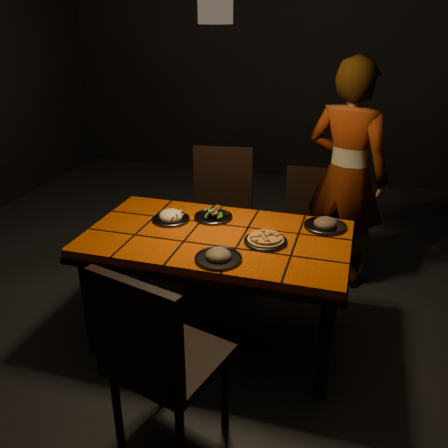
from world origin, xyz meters
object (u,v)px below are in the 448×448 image
(chair_far_right, at_px, (308,217))
(diner, at_px, (346,176))
(dining_table, at_px, (217,246))
(plate_pizza, at_px, (266,240))
(plate_pasta, at_px, (171,217))
(chair_near, at_px, (156,355))
(chair_far_left, at_px, (221,206))

(chair_far_right, bearing_deg, diner, -3.33)
(dining_table, relative_size, chair_far_right, 1.84)
(plate_pizza, height_order, plate_pasta, plate_pasta)
(plate_pasta, bearing_deg, chair_near, -71.47)
(chair_far_left, bearing_deg, dining_table, -83.25)
(dining_table, height_order, plate_pasta, plate_pasta)
(dining_table, bearing_deg, plate_pasta, 161.53)
(chair_near, distance_m, chair_far_right, 2.02)
(chair_near, height_order, diner, diner)
(diner, bearing_deg, chair_near, 90.62)
(chair_near, xyz_separation_m, chair_far_right, (0.44, 1.97, -0.09))
(chair_far_left, xyz_separation_m, diner, (0.93, 0.18, 0.28))
(dining_table, height_order, plate_pizza, plate_pizza)
(diner, distance_m, plate_pasta, 1.39)
(chair_near, height_order, plate_pasta, chair_near)
(plate_pizza, bearing_deg, dining_table, 174.79)
(dining_table, height_order, chair_far_right, chair_far_right)
(dining_table, bearing_deg, diner, 55.00)
(diner, relative_size, plate_pasta, 7.06)
(chair_far_right, bearing_deg, plate_pizza, -101.12)
(chair_near, height_order, plate_pizza, chair_near)
(chair_far_left, relative_size, plate_pasta, 4.21)
(dining_table, relative_size, diner, 0.93)
(plate_pasta, bearing_deg, chair_far_left, 79.88)
(chair_far_left, relative_size, plate_pizza, 3.57)
(plate_pizza, bearing_deg, chair_far_right, 82.34)
(dining_table, distance_m, plate_pasta, 0.38)
(diner, xyz_separation_m, plate_pizza, (-0.40, -1.04, -0.10))
(diner, bearing_deg, dining_table, 75.02)
(dining_table, relative_size, plate_pizza, 5.58)
(dining_table, distance_m, chair_far_left, 0.86)
(chair_far_left, distance_m, diner, 0.99)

